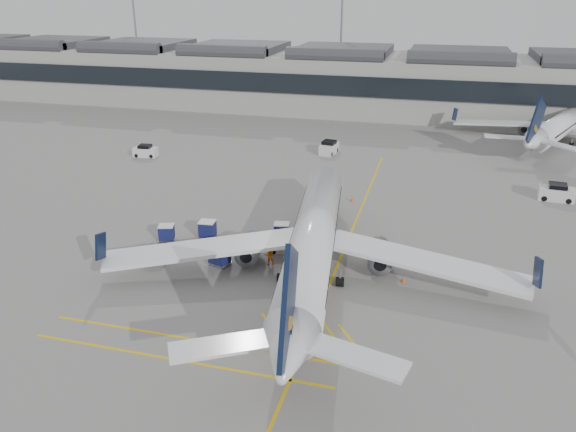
% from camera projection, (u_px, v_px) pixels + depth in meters
% --- Properties ---
extents(ground, '(220.00, 220.00, 0.00)m').
position_uv_depth(ground, '(218.00, 272.00, 49.63)').
color(ground, gray).
rests_on(ground, ground).
extents(terminal, '(200.00, 20.45, 12.40)m').
position_uv_depth(terminal, '(352.00, 80.00, 111.44)').
color(terminal, '#9E9E99').
rests_on(terminal, ground).
extents(light_masts, '(113.00, 0.60, 25.45)m').
position_uv_depth(light_masts, '(357.00, 30.00, 121.21)').
color(light_masts, slate).
rests_on(light_masts, ground).
extents(apron_markings, '(0.25, 60.00, 0.01)m').
position_uv_depth(apron_markings, '(348.00, 239.00, 56.11)').
color(apron_markings, gold).
rests_on(apron_markings, ground).
extents(airliner_main, '(35.89, 39.45, 10.52)m').
position_uv_depth(airliner_main, '(313.00, 242.00, 48.14)').
color(airliner_main, white).
rests_on(airliner_main, ground).
extents(airliner_far, '(31.31, 34.59, 9.80)m').
position_uv_depth(airliner_far, '(561.00, 125.00, 89.17)').
color(airliner_far, white).
rests_on(airliner_far, ground).
extents(belt_loader, '(4.61, 2.33, 1.82)m').
position_uv_depth(belt_loader, '(287.00, 246.00, 53.37)').
color(belt_loader, beige).
rests_on(belt_loader, ground).
extents(baggage_cart_a, '(1.83, 1.61, 1.69)m').
position_uv_depth(baggage_cart_a, '(282.00, 231.00, 55.76)').
color(baggage_cart_a, gray).
rests_on(baggage_cart_a, ground).
extents(baggage_cart_b, '(2.07, 1.87, 1.82)m').
position_uv_depth(baggage_cart_b, '(219.00, 255.00, 50.62)').
color(baggage_cart_b, gray).
rests_on(baggage_cart_b, ground).
extents(baggage_cart_c, '(1.81, 1.54, 1.77)m').
position_uv_depth(baggage_cart_c, '(207.00, 229.00, 56.09)').
color(baggage_cart_c, gray).
rests_on(baggage_cart_c, ground).
extents(baggage_cart_d, '(1.89, 1.71, 1.66)m').
position_uv_depth(baggage_cart_d, '(167.00, 233.00, 55.39)').
color(baggage_cart_d, gray).
rests_on(baggage_cart_d, ground).
extents(ramp_agent_a, '(0.74, 0.84, 1.93)m').
position_uv_depth(ramp_agent_a, '(317.00, 227.00, 56.56)').
color(ramp_agent_a, '#F55E0C').
rests_on(ramp_agent_a, ground).
extents(ramp_agent_b, '(1.08, 0.98, 1.82)m').
position_uv_depth(ramp_agent_b, '(269.00, 255.00, 50.71)').
color(ramp_agent_b, orange).
rests_on(ramp_agent_b, ground).
extents(pushback_tug, '(2.44, 1.54, 1.35)m').
position_uv_depth(pushback_tug, '(154.00, 253.00, 51.76)').
color(pushback_tug, '#4D4E42').
rests_on(pushback_tug, ground).
extents(safety_cone_nose, '(0.41, 0.41, 0.57)m').
position_uv_depth(safety_cone_nose, '(352.00, 199.00, 65.74)').
color(safety_cone_nose, '#F24C0A').
rests_on(safety_cone_nose, ground).
extents(safety_cone_engine, '(0.36, 0.36, 0.50)m').
position_uv_depth(safety_cone_engine, '(403.00, 279.00, 47.88)').
color(safety_cone_engine, '#F24C0A').
rests_on(safety_cone_engine, ground).
extents(service_van_left, '(3.60, 2.10, 1.76)m').
position_uv_depth(service_van_left, '(145.00, 151.00, 82.88)').
color(service_van_left, silver).
rests_on(service_van_left, ground).
extents(service_van_mid, '(2.48, 4.07, 1.96)m').
position_uv_depth(service_van_mid, '(329.00, 148.00, 84.29)').
color(service_van_mid, silver).
rests_on(service_van_mid, ground).
extents(service_van_right, '(4.08, 2.28, 2.02)m').
position_uv_depth(service_van_right, '(557.00, 193.00, 65.95)').
color(service_van_right, silver).
rests_on(service_van_right, ground).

